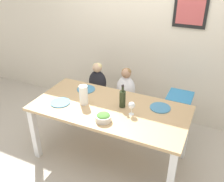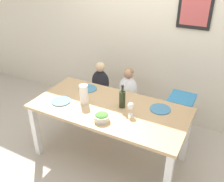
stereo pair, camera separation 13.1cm
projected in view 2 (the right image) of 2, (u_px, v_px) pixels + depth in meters
name	position (u px, v px, depth m)	size (l,w,h in m)	color
ground_plane	(110.00, 156.00, 3.26)	(14.00, 14.00, 0.00)	#BCB2A3
wall_back	(150.00, 31.00, 3.56)	(10.00, 0.09, 2.70)	beige
dining_table	(109.00, 114.00, 2.94)	(1.82, 0.88, 0.75)	tan
chair_far_left	(101.00, 97.00, 3.84)	(0.37, 0.41, 0.47)	silver
chair_far_center	(128.00, 104.00, 3.65)	(0.37, 0.41, 0.47)	silver
chair_right_highchair	(181.00, 108.00, 3.27)	(0.31, 0.35, 0.71)	silver
person_child_left	(100.00, 79.00, 3.69)	(0.27, 0.20, 0.48)	black
person_child_center	(128.00, 86.00, 3.51)	(0.27, 0.20, 0.48)	silver
wine_bottle	(122.00, 99.00, 2.85)	(0.07, 0.07, 0.29)	#232D19
paper_towel_roll	(84.00, 94.00, 2.93)	(0.10, 0.10, 0.23)	white
wine_glass_near	(131.00, 106.00, 2.70)	(0.07, 0.07, 0.16)	white
salad_bowl_large	(102.00, 117.00, 2.65)	(0.17, 0.17, 0.09)	silver
dinner_plate_front_left	(61.00, 101.00, 3.01)	(0.24, 0.24, 0.01)	teal
dinner_plate_back_left	(88.00, 89.00, 3.29)	(0.24, 0.24, 0.01)	teal
dinner_plate_back_right	(160.00, 109.00, 2.85)	(0.24, 0.24, 0.01)	teal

